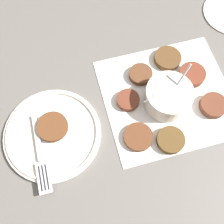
# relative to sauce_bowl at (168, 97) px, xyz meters

# --- Properties ---
(ground_plane) EXTENTS (4.00, 4.00, 0.00)m
(ground_plane) POSITION_rel_sauce_bowl_xyz_m (-0.03, -0.01, -0.03)
(ground_plane) COLOR #605B56
(napkin) EXTENTS (0.34, 0.32, 0.00)m
(napkin) POSITION_rel_sauce_bowl_xyz_m (-0.01, -0.01, -0.03)
(napkin) COLOR white
(napkin) RESTS_ON ground_plane
(sauce_bowl) EXTENTS (0.12, 0.11, 0.11)m
(sauce_bowl) POSITION_rel_sauce_bowl_xyz_m (0.00, 0.00, 0.00)
(sauce_bowl) COLOR silver
(sauce_bowl) RESTS_ON napkin
(fritter_0) EXTENTS (0.07, 0.07, 0.02)m
(fritter_0) POSITION_rel_sauce_bowl_xyz_m (-0.10, 0.05, -0.02)
(fritter_0) COLOR brown
(fritter_0) RESTS_ON napkin
(fritter_1) EXTENTS (0.07, 0.07, 0.01)m
(fritter_1) POSITION_rel_sauce_bowl_xyz_m (-0.05, -0.11, -0.02)
(fritter_1) COLOR brown
(fritter_1) RESTS_ON napkin
(fritter_2) EXTENTS (0.07, 0.07, 0.01)m
(fritter_2) POSITION_rel_sauce_bowl_xyz_m (0.10, 0.06, -0.02)
(fritter_2) COLOR brown
(fritter_2) RESTS_ON napkin
(fritter_3) EXTENTS (0.06, 0.06, 0.02)m
(fritter_3) POSITION_rel_sauce_bowl_xyz_m (0.03, -0.09, -0.02)
(fritter_3) COLOR brown
(fritter_3) RESTS_ON napkin
(fritter_4) EXTENTS (0.06, 0.06, 0.01)m
(fritter_4) POSITION_rel_sauce_bowl_xyz_m (0.09, -0.03, -0.02)
(fritter_4) COLOR brown
(fritter_4) RESTS_ON napkin
(fritter_5) EXTENTS (0.07, 0.07, 0.02)m
(fritter_5) POSITION_rel_sauce_bowl_xyz_m (0.03, 0.10, -0.02)
(fritter_5) COLOR brown
(fritter_5) RESTS_ON napkin
(fritter_6) EXTENTS (0.07, 0.07, 0.02)m
(fritter_6) POSITION_rel_sauce_bowl_xyz_m (-0.09, -0.04, -0.02)
(fritter_6) COLOR brown
(fritter_6) RESTS_ON napkin
(serving_plate) EXTENTS (0.23, 0.23, 0.02)m
(serving_plate) POSITION_rel_sauce_bowl_xyz_m (0.29, -0.02, -0.02)
(serving_plate) COLOR silver
(serving_plate) RESTS_ON ground_plane
(fritter_on_plate) EXTENTS (0.07, 0.07, 0.01)m
(fritter_on_plate) POSITION_rel_sauce_bowl_xyz_m (0.28, -0.02, -0.01)
(fritter_on_plate) COLOR brown
(fritter_on_plate) RESTS_ON serving_plate
(fork) EXTENTS (0.04, 0.18, 0.00)m
(fork) POSITION_rel_sauce_bowl_xyz_m (0.32, 0.05, -0.01)
(fork) COLOR silver
(fork) RESTS_ON serving_plate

